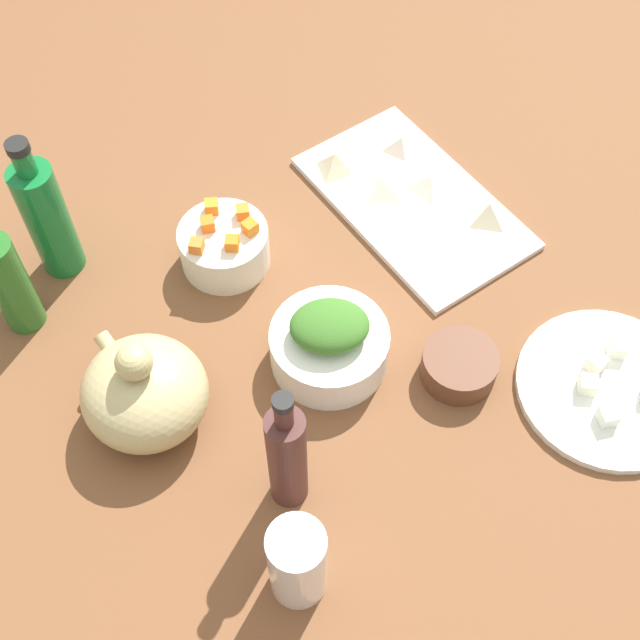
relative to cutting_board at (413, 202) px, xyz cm
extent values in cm
cube|color=brown|center=(-9.11, 26.27, -2.00)|extent=(190.00, 190.00, 3.00)
cube|color=silver|center=(0.00, 0.00, 0.00)|extent=(36.87, 23.61, 1.00)
cylinder|color=white|center=(-38.93, 3.27, 0.10)|extent=(23.45, 23.45, 1.20)
cylinder|color=white|center=(-12.05, 27.24, 2.50)|extent=(15.37, 15.37, 6.00)
cylinder|color=white|center=(9.84, 27.54, 2.64)|extent=(12.54, 12.54, 6.28)
cylinder|color=brown|center=(-24.64, 16.05, 1.58)|extent=(9.81, 9.81, 4.16)
ellipsoid|color=tan|center=(-3.46, 49.45, 4.94)|extent=(15.80, 15.42, 10.88)
sphere|color=tan|center=(-3.46, 49.45, 12.15)|extent=(4.43, 4.43, 4.43)
cylinder|color=tan|center=(3.25, 49.45, 6.30)|extent=(5.38, 2.00, 3.93)
cylinder|color=#286A26|center=(19.58, 54.11, 7.45)|extent=(5.20, 5.20, 15.90)
cylinder|color=#156E32|center=(24.57, 45.13, 8.67)|extent=(5.88, 5.88, 18.33)
cylinder|color=#156E32|center=(24.57, 45.13, 19.72)|extent=(2.65, 2.65, 3.78)
cylinder|color=black|center=(24.57, 45.13, 22.21)|extent=(2.94, 2.94, 1.20)
cylinder|color=#482522|center=(-22.75, 42.84, 8.49)|extent=(4.46, 4.46, 17.98)
cylinder|color=#482522|center=(-22.75, 42.84, 19.36)|extent=(2.01, 2.01, 3.77)
cylinder|color=black|center=(-22.75, 42.84, 21.84)|extent=(2.23, 2.23, 1.20)
cylinder|color=white|center=(-31.78, 49.02, 6.27)|extent=(6.34, 6.34, 13.55)
cube|color=orange|center=(6.83, 28.06, 6.68)|extent=(2.54, 2.54, 1.80)
cube|color=orange|center=(11.67, 28.55, 6.68)|extent=(2.40, 2.40, 1.80)
cube|color=orange|center=(10.20, 23.61, 6.68)|extent=(2.48, 2.48, 1.80)
cube|color=orange|center=(13.80, 25.78, 6.68)|extent=(2.51, 2.51, 1.80)
cube|color=orange|center=(9.57, 31.92, 6.68)|extent=(2.54, 2.54, 1.80)
cube|color=orange|center=(7.45, 24.52, 6.68)|extent=(1.85, 1.85, 1.80)
ellipsoid|color=#3A6E26|center=(-12.05, 27.24, 7.48)|extent=(12.49, 12.88, 3.95)
cube|color=white|center=(-35.94, 2.63, 1.80)|extent=(2.29, 2.29, 2.20)
cube|color=white|center=(-41.78, 7.52, 1.80)|extent=(2.97, 2.97, 2.20)
cube|color=white|center=(-36.34, -1.29, 1.80)|extent=(3.11, 3.11, 2.20)
cube|color=white|center=(-37.29, 5.92, 1.80)|extent=(3.11, 3.11, 2.20)
pyramid|color=beige|center=(0.28, -3.70, 1.60)|extent=(7.58, 7.52, 2.21)
pyramid|color=beige|center=(-9.41, -5.73, 2.01)|extent=(5.62, 5.54, 3.02)
pyramid|color=beige|center=(4.49, 2.28, 1.66)|extent=(6.22, 6.16, 2.33)
pyramid|color=beige|center=(8.89, -5.89, 1.68)|extent=(5.76, 5.88, 2.36)
pyramid|color=beige|center=(12.44, 4.68, 2.08)|extent=(6.24, 6.58, 3.16)
camera|label=1|loc=(-54.15, 65.18, 94.38)|focal=47.05mm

